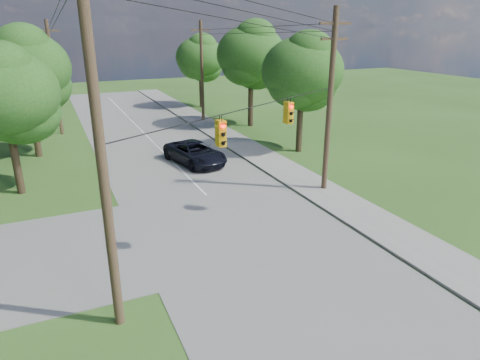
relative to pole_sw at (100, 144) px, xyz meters
name	(u,v)px	position (x,y,z in m)	size (l,w,h in m)	color
ground	(248,295)	(4.60, -0.40, -6.23)	(140.00, 140.00, 0.00)	#2E541C
main_road	(241,230)	(6.60, 4.60, -6.21)	(10.00, 100.00, 0.03)	gray
sidewalk_east	(352,207)	(13.30, 4.60, -6.17)	(2.60, 100.00, 0.12)	gray
pole_sw	(100,144)	(0.00, 0.00, 0.00)	(2.00, 0.32, 12.00)	brown
pole_ne	(330,100)	(13.50, 7.60, -0.76)	(2.00, 0.32, 10.50)	brown
pole_north_e	(202,71)	(13.50, 29.60, -1.10)	(2.00, 0.32, 10.00)	brown
pole_north_w	(54,78)	(-0.40, 29.60, -1.10)	(2.00, 0.32, 10.00)	brown
power_lines	(184,32)	(6.10, 11.14, 2.93)	(13.93, 29.62, 4.93)	black
traffic_signals	(258,121)	(7.15, 4.03, -0.73)	(4.91, 3.27, 1.05)	#EDAA0D
tree_w_near	(3,94)	(-3.40, 14.60, -0.30)	(6.00, 6.00, 8.40)	#403020
tree_w_mid	(25,69)	(-2.40, 22.60, 0.35)	(6.40, 6.40, 9.22)	#403020
tree_w_far	(4,64)	(-4.40, 32.60, 0.02)	(6.00, 6.00, 8.73)	#403020
tree_e_near	(302,71)	(16.60, 15.60, 0.02)	(6.20, 6.20, 8.81)	#403020
tree_e_mid	(251,54)	(17.10, 25.60, 0.68)	(6.60, 6.60, 9.64)	#403020
tree_e_far	(200,57)	(16.10, 37.60, -0.31)	(5.80, 5.80, 8.32)	#403020
car_main_north	(195,153)	(8.01, 15.87, -5.41)	(2.61, 5.66, 1.57)	black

